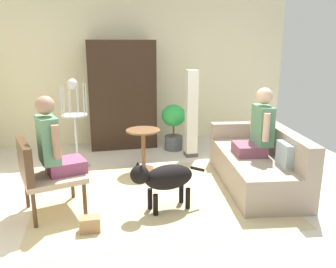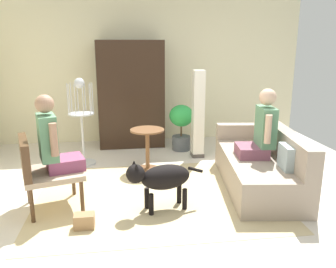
% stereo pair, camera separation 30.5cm
% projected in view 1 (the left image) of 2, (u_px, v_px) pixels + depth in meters
% --- Properties ---
extents(ground_plane, '(6.54, 6.54, 0.00)m').
position_uv_depth(ground_plane, '(162.00, 195.00, 4.27)').
color(ground_plane, beige).
extents(back_wall, '(6.05, 0.12, 2.80)m').
position_uv_depth(back_wall, '(133.00, 67.00, 6.49)').
color(back_wall, beige).
rests_on(back_wall, ground).
extents(area_rug, '(2.89, 2.24, 0.01)m').
position_uv_depth(area_rug, '(157.00, 196.00, 4.25)').
color(area_rug, '#C6B284').
rests_on(area_rug, ground).
extents(couch, '(1.06, 1.98, 0.77)m').
position_uv_depth(couch, '(257.00, 163.00, 4.60)').
color(couch, gray).
rests_on(couch, ground).
extents(armchair, '(0.78, 0.78, 0.85)m').
position_uv_depth(armchair, '(41.00, 171.00, 3.69)').
color(armchair, '#4C331E').
rests_on(armchair, ground).
extents(person_on_couch, '(0.49, 0.56, 0.87)m').
position_uv_depth(person_on_couch, '(258.00, 128.00, 4.45)').
color(person_on_couch, '#80485C').
extents(person_on_armchair, '(0.54, 0.51, 0.86)m').
position_uv_depth(person_on_armchair, '(54.00, 144.00, 3.69)').
color(person_on_armchair, '#884061').
extents(round_end_table, '(0.50, 0.50, 0.62)m').
position_uv_depth(round_end_table, '(143.00, 144.00, 5.04)').
color(round_end_table, brown).
rests_on(round_end_table, ground).
extents(dog, '(0.89, 0.39, 0.60)m').
position_uv_depth(dog, '(164.00, 178.00, 3.81)').
color(dog, black).
rests_on(dog, ground).
extents(bird_cage_stand, '(0.38, 0.38, 1.34)m').
position_uv_depth(bird_cage_stand, '(75.00, 124.00, 5.14)').
color(bird_cage_stand, silver).
rests_on(bird_cage_stand, ground).
extents(potted_plant, '(0.42, 0.42, 0.81)m').
position_uv_depth(potted_plant, '(174.00, 123.00, 6.03)').
color(potted_plant, '#4C5156').
rests_on(potted_plant, ground).
extents(column_lamp, '(0.20, 0.20, 1.43)m').
position_uv_depth(column_lamp, '(191.00, 114.00, 5.63)').
color(column_lamp, '#4C4742').
rests_on(column_lamp, ground).
extents(armoire_cabinet, '(1.16, 0.56, 1.90)m').
position_uv_depth(armoire_cabinet, '(122.00, 95.00, 6.16)').
color(armoire_cabinet, black).
rests_on(armoire_cabinet, ground).
extents(handbag, '(0.20, 0.14, 0.15)m').
position_uv_depth(handbag, '(90.00, 224.00, 3.43)').
color(handbag, '#99724C').
rests_on(handbag, ground).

